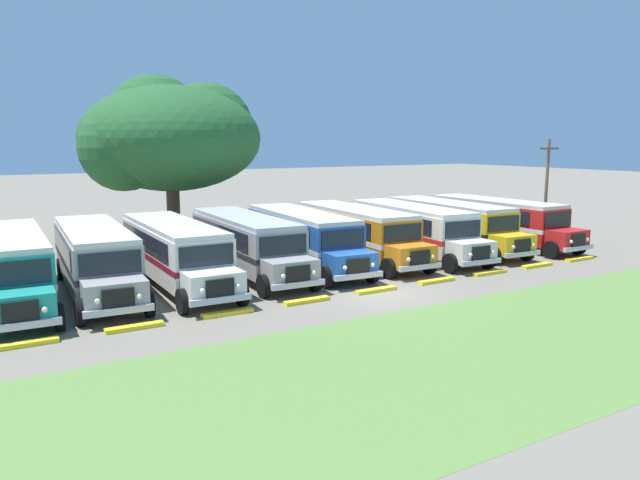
# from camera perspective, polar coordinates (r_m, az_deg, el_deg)

# --- Properties ---
(ground_plane) EXTENTS (220.00, 220.00, 0.00)m
(ground_plane) POSITION_cam_1_polar(r_m,az_deg,el_deg) (25.97, 5.58, -5.03)
(ground_plane) COLOR slate
(foreground_grass_strip) EXTENTS (80.00, 9.61, 0.01)m
(foreground_grass_strip) POSITION_cam_1_polar(r_m,az_deg,el_deg) (20.65, 18.05, -9.28)
(foreground_grass_strip) COLOR olive
(foreground_grass_strip) RESTS_ON ground_plane
(parked_bus_slot_0) EXTENTS (2.89, 10.87, 2.82)m
(parked_bus_slot_0) POSITION_cam_1_polar(r_m,az_deg,el_deg) (26.98, -27.38, -2.07)
(parked_bus_slot_0) COLOR teal
(parked_bus_slot_0) RESTS_ON ground_plane
(parked_bus_slot_1) EXTENTS (3.14, 10.90, 2.82)m
(parked_bus_slot_1) POSITION_cam_1_polar(r_m,az_deg,el_deg) (27.45, -20.67, -1.43)
(parked_bus_slot_1) COLOR #9E9993
(parked_bus_slot_1) RESTS_ON ground_plane
(parked_bus_slot_2) EXTENTS (2.78, 10.85, 2.82)m
(parked_bus_slot_2) POSITION_cam_1_polar(r_m,az_deg,el_deg) (27.81, -13.68, -0.96)
(parked_bus_slot_2) COLOR silver
(parked_bus_slot_2) RESTS_ON ground_plane
(parked_bus_slot_3) EXTENTS (2.99, 10.88, 2.82)m
(parked_bus_slot_3) POSITION_cam_1_polar(r_m,az_deg,el_deg) (29.66, -7.05, -0.12)
(parked_bus_slot_3) COLOR #9E9993
(parked_bus_slot_3) RESTS_ON ground_plane
(parked_bus_slot_4) EXTENTS (3.32, 10.93, 2.82)m
(parked_bus_slot_4) POSITION_cam_1_polar(r_m,az_deg,el_deg) (31.12, -1.61, 0.39)
(parked_bus_slot_4) COLOR #23519E
(parked_bus_slot_4) RESTS_ON ground_plane
(parked_bus_slot_5) EXTENTS (3.09, 10.89, 2.82)m
(parked_bus_slot_5) POSITION_cam_1_polar(r_m,az_deg,el_deg) (32.97, 3.52, 0.89)
(parked_bus_slot_5) COLOR orange
(parked_bus_slot_5) RESTS_ON ground_plane
(parked_bus_slot_6) EXTENTS (3.36, 10.94, 2.82)m
(parked_bus_slot_6) POSITION_cam_1_polar(r_m,az_deg,el_deg) (34.53, 8.90, 1.18)
(parked_bus_slot_6) COLOR silver
(parked_bus_slot_6) RESTS_ON ground_plane
(parked_bus_slot_7) EXTENTS (3.13, 10.90, 2.82)m
(parked_bus_slot_7) POSITION_cam_1_polar(r_m,az_deg,el_deg) (37.03, 12.43, 1.62)
(parked_bus_slot_7) COLOR yellow
(parked_bus_slot_7) RESTS_ON ground_plane
(parked_bus_slot_8) EXTENTS (2.81, 10.86, 2.82)m
(parked_bus_slot_8) POSITION_cam_1_polar(r_m,az_deg,el_deg) (39.35, 16.72, 1.89)
(parked_bus_slot_8) COLOR red
(parked_bus_slot_8) RESTS_ON ground_plane
(curb_wheelstop_0) EXTENTS (2.00, 0.36, 0.15)m
(curb_wheelstop_0) POSITION_cam_1_polar(r_m,az_deg,el_deg) (21.46, -26.35, -8.90)
(curb_wheelstop_0) COLOR yellow
(curb_wheelstop_0) RESTS_ON ground_plane
(curb_wheelstop_1) EXTENTS (2.00, 0.36, 0.15)m
(curb_wheelstop_1) POSITION_cam_1_polar(r_m,az_deg,el_deg) (21.91, -17.29, -7.97)
(curb_wheelstop_1) COLOR yellow
(curb_wheelstop_1) RESTS_ON ground_plane
(curb_wheelstop_2) EXTENTS (2.00, 0.36, 0.15)m
(curb_wheelstop_2) POSITION_cam_1_polar(r_m,az_deg,el_deg) (22.87, -8.84, -6.91)
(curb_wheelstop_2) COLOR yellow
(curb_wheelstop_2) RESTS_ON ground_plane
(curb_wheelstop_3) EXTENTS (2.00, 0.36, 0.15)m
(curb_wheelstop_3) POSITION_cam_1_polar(r_m,az_deg,el_deg) (24.28, -1.25, -5.83)
(curb_wheelstop_3) COLOR yellow
(curb_wheelstop_3) RESTS_ON ground_plane
(curb_wheelstop_4) EXTENTS (2.00, 0.36, 0.15)m
(curb_wheelstop_4) POSITION_cam_1_polar(r_m,az_deg,el_deg) (26.08, 5.38, -4.80)
(curb_wheelstop_4) COLOR yellow
(curb_wheelstop_4) RESTS_ON ground_plane
(curb_wheelstop_5) EXTENTS (2.00, 0.36, 0.15)m
(curb_wheelstop_5) POSITION_cam_1_polar(r_m,az_deg,el_deg) (28.18, 11.06, -3.86)
(curb_wheelstop_5) COLOR yellow
(curb_wheelstop_5) RESTS_ON ground_plane
(curb_wheelstop_6) EXTENTS (2.00, 0.36, 0.15)m
(curb_wheelstop_6) POSITION_cam_1_polar(r_m,az_deg,el_deg) (30.52, 15.91, -3.03)
(curb_wheelstop_6) COLOR yellow
(curb_wheelstop_6) RESTS_ON ground_plane
(curb_wheelstop_7) EXTENTS (2.00, 0.36, 0.15)m
(curb_wheelstop_7) POSITION_cam_1_polar(r_m,az_deg,el_deg) (33.05, 20.04, -2.30)
(curb_wheelstop_7) COLOR yellow
(curb_wheelstop_7) RESTS_ON ground_plane
(curb_wheelstop_8) EXTENTS (2.00, 0.36, 0.15)m
(curb_wheelstop_8) POSITION_cam_1_polar(r_m,az_deg,el_deg) (35.74, 23.56, -1.67)
(curb_wheelstop_8) COLOR yellow
(curb_wheelstop_8) RESTS_ON ground_plane
(broad_shade_tree) EXTENTS (12.18, 13.10, 11.06)m
(broad_shade_tree) POSITION_cam_1_polar(r_m,az_deg,el_deg) (41.41, -14.17, 9.69)
(broad_shade_tree) COLOR brown
(broad_shade_tree) RESTS_ON ground_plane
(utility_pole) EXTENTS (1.80, 0.20, 6.61)m
(utility_pole) POSITION_cam_1_polar(r_m,az_deg,el_deg) (41.16, 20.83, 4.74)
(utility_pole) COLOR brown
(utility_pole) RESTS_ON ground_plane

